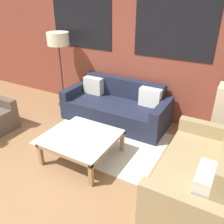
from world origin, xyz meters
TOP-DOWN VIEW (x-y plane):
  - ground_plane at (0.00, 0.00)m, footprint 16.00×16.00m
  - wall_back_brick at (0.00, 2.44)m, footprint 8.40×0.09m
  - rug at (0.24, 1.22)m, footprint 2.09×1.46m
  - couch_dark at (0.11, 1.95)m, footprint 2.03×0.88m
  - settee_vintage at (1.90, 0.73)m, footprint 0.80×1.68m
  - coffee_table at (0.24, 0.64)m, footprint 0.96×0.96m
  - floor_lamp at (-1.29, 2.03)m, footprint 0.45×0.45m

SIDE VIEW (x-z plane):
  - ground_plane at x=0.00m, z-range 0.00..0.00m
  - rug at x=0.24m, z-range 0.00..0.00m
  - couch_dark at x=0.11m, z-range -0.11..0.67m
  - settee_vintage at x=1.90m, z-range -0.15..0.77m
  - coffee_table at x=0.24m, z-range 0.14..0.52m
  - floor_lamp at x=-1.29m, z-range 0.61..2.20m
  - wall_back_brick at x=0.00m, z-range 0.01..2.81m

